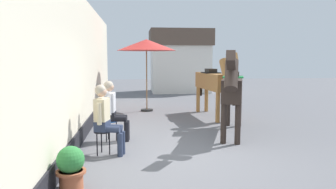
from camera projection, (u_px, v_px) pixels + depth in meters
The scene contains 9 objects.
ground_plane at pixel (175, 123), 9.38m from camera, with size 40.00×40.00×0.00m, color slate.
pub_facade_wall at pixel (76, 74), 7.45m from camera, with size 0.34×14.00×3.40m.
distant_cottage at pixel (180, 60), 17.92m from camera, with size 3.40×2.60×3.50m.
seated_visitor_near at pixel (105, 116), 6.17m from camera, with size 0.61×0.48×1.39m.
seated_visitor_far at pixel (113, 108), 7.22m from camera, with size 0.61×0.49×1.39m.
saddled_horse_near at pixel (233, 89), 7.72m from camera, with size 1.27×2.87×2.06m.
saddled_horse_far at pixel (213, 82), 10.12m from camera, with size 0.66×2.99×2.06m.
flower_planter_near at pixel (71, 167), 4.56m from camera, with size 0.43×0.43×0.64m.
cafe_parasol at pixel (146, 45), 11.20m from camera, with size 2.10×2.10×2.58m.
Camera 1 is at (-1.19, -6.15, 1.89)m, focal length 33.72 mm.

